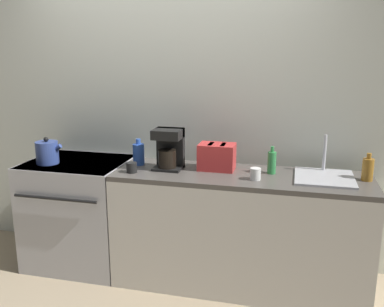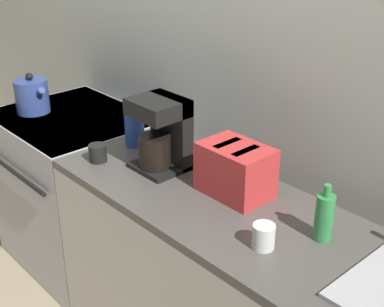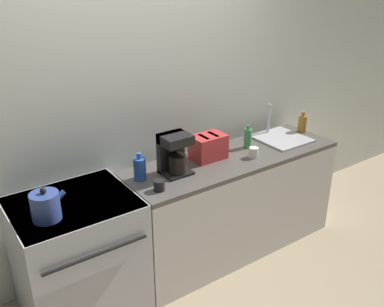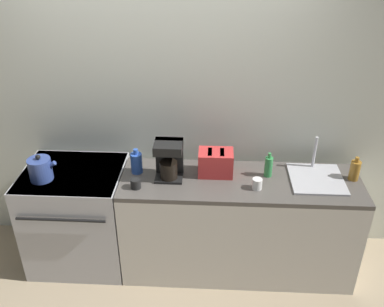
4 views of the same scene
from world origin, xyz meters
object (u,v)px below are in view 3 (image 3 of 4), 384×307
(toaster, at_px, (208,147))
(cup_white, at_px, (254,152))
(kettle, at_px, (46,206))
(bottle_amber, at_px, (302,124))
(bottle_green, at_px, (248,138))
(bottle_blue, at_px, (140,168))
(stove, at_px, (79,256))
(coffee_maker, at_px, (174,153))
(cup_black, at_px, (159,185))

(toaster, bearing_deg, cup_white, -31.90)
(kettle, height_order, bottle_amber, kettle)
(toaster, xyz_separation_m, bottle_green, (0.41, -0.01, -0.01))
(bottle_blue, bearing_deg, stove, -176.91)
(bottle_amber, bearing_deg, bottle_blue, 179.56)
(kettle, distance_m, toaster, 1.35)
(stove, bearing_deg, bottle_amber, 0.40)
(bottle_green, relative_size, cup_white, 2.41)
(kettle, xyz_separation_m, toaster, (1.34, 0.15, 0.01))
(stove, relative_size, bottle_amber, 4.52)
(stove, xyz_separation_m, bottle_blue, (0.52, 0.03, 0.52))
(bottle_blue, height_order, cup_white, bottle_blue)
(bottle_blue, relative_size, cup_white, 2.46)
(coffee_maker, bearing_deg, stove, 178.58)
(coffee_maker, height_order, bottle_green, coffee_maker)
(kettle, relative_size, cup_white, 2.63)
(toaster, xyz_separation_m, coffee_maker, (-0.36, -0.06, 0.06))
(stove, xyz_separation_m, cup_white, (1.46, -0.15, 0.47))
(toaster, relative_size, cup_white, 3.20)
(toaster, distance_m, bottle_amber, 1.07)
(bottle_green, bearing_deg, toaster, 178.65)
(kettle, height_order, cup_white, kettle)
(kettle, distance_m, bottle_amber, 2.41)
(stove, xyz_separation_m, bottle_amber, (2.21, 0.02, 0.51))
(kettle, relative_size, cup_black, 2.85)
(coffee_maker, distance_m, bottle_blue, 0.28)
(cup_black, bearing_deg, bottle_blue, 97.19)
(toaster, relative_size, bottle_blue, 1.30)
(bottle_blue, bearing_deg, kettle, -168.95)
(bottle_green, relative_size, bottle_amber, 1.04)
(bottle_green, relative_size, bottle_blue, 0.98)
(bottle_blue, bearing_deg, cup_black, -82.81)
(toaster, xyz_separation_m, cup_black, (-0.59, -0.23, -0.06))
(kettle, bearing_deg, cup_white, -1.44)
(stove, bearing_deg, cup_black, -19.22)
(stove, relative_size, toaster, 3.28)
(stove, bearing_deg, cup_white, -6.01)
(bottle_amber, bearing_deg, cup_black, -172.87)
(coffee_maker, xyz_separation_m, bottle_amber, (1.42, 0.03, -0.08))
(toaster, distance_m, coffee_maker, 0.37)
(bottle_blue, height_order, bottle_amber, bottle_blue)
(bottle_green, relative_size, cup_black, 2.61)
(toaster, xyz_separation_m, cup_white, (0.31, -0.19, -0.06))
(stove, distance_m, coffee_maker, 0.98)
(coffee_maker, xyz_separation_m, bottle_blue, (-0.26, 0.05, -0.07))
(bottle_blue, bearing_deg, toaster, 1.11)
(toaster, bearing_deg, stove, -177.99)
(stove, distance_m, kettle, 0.57)
(toaster, bearing_deg, bottle_blue, -178.89)
(coffee_maker, bearing_deg, kettle, -174.62)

